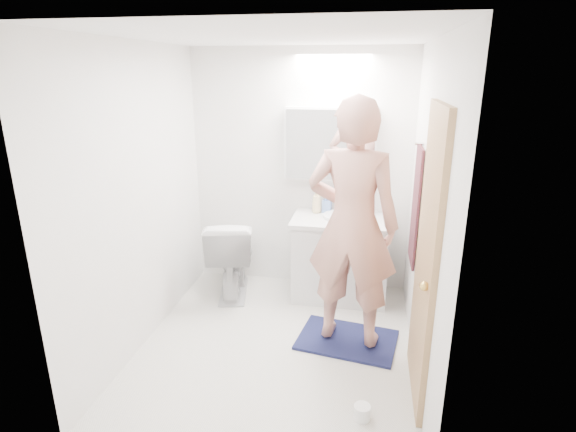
% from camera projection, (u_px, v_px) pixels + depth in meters
% --- Properties ---
extents(floor, '(2.50, 2.50, 0.00)m').
position_uv_depth(floor, '(277.00, 344.00, 3.80)').
color(floor, silver).
rests_on(floor, ground).
extents(ceiling, '(2.50, 2.50, 0.00)m').
position_uv_depth(ceiling, '(274.00, 36.00, 3.06)').
color(ceiling, white).
rests_on(ceiling, floor).
extents(wall_back, '(2.50, 0.00, 2.50)m').
position_uv_depth(wall_back, '(301.00, 172.00, 4.60)').
color(wall_back, white).
rests_on(wall_back, floor).
extents(wall_front, '(2.50, 0.00, 2.50)m').
position_uv_depth(wall_front, '(225.00, 278.00, 2.26)').
color(wall_front, white).
rests_on(wall_front, floor).
extents(wall_left, '(0.00, 2.50, 2.50)m').
position_uv_depth(wall_left, '(140.00, 200.00, 3.62)').
color(wall_left, white).
rests_on(wall_left, floor).
extents(wall_right, '(0.00, 2.50, 2.50)m').
position_uv_depth(wall_right, '(427.00, 215.00, 3.25)').
color(wall_right, white).
rests_on(wall_right, floor).
extents(vanity_cabinet, '(0.90, 0.55, 0.78)m').
position_uv_depth(vanity_cabinet, '(340.00, 260.00, 4.51)').
color(vanity_cabinet, silver).
rests_on(vanity_cabinet, floor).
extents(countertop, '(0.95, 0.58, 0.04)m').
position_uv_depth(countertop, '(342.00, 221.00, 4.38)').
color(countertop, silver).
rests_on(countertop, vanity_cabinet).
extents(sink_basin, '(0.36, 0.36, 0.03)m').
position_uv_depth(sink_basin, '(342.00, 216.00, 4.40)').
color(sink_basin, silver).
rests_on(sink_basin, countertop).
extents(faucet, '(0.02, 0.02, 0.16)m').
position_uv_depth(faucet, '(343.00, 204.00, 4.56)').
color(faucet, '#B7B7BB').
rests_on(faucet, countertop).
extents(medicine_cabinet, '(0.88, 0.14, 0.70)m').
position_uv_depth(medicine_cabinet, '(330.00, 144.00, 4.39)').
color(medicine_cabinet, white).
rests_on(medicine_cabinet, wall_back).
extents(mirror_panel, '(0.84, 0.01, 0.66)m').
position_uv_depth(mirror_panel, '(330.00, 145.00, 4.32)').
color(mirror_panel, silver).
rests_on(mirror_panel, medicine_cabinet).
extents(toilet, '(0.61, 0.87, 0.81)m').
position_uv_depth(toilet, '(231.00, 255.00, 4.58)').
color(toilet, silver).
rests_on(toilet, floor).
extents(bath_rug, '(0.88, 0.67, 0.02)m').
position_uv_depth(bath_rug, '(347.00, 340.00, 3.84)').
color(bath_rug, '#152044').
rests_on(bath_rug, floor).
extents(person, '(0.79, 0.58, 1.98)m').
position_uv_depth(person, '(352.00, 225.00, 3.53)').
color(person, tan).
rests_on(person, bath_rug).
extents(door, '(0.04, 0.80, 2.00)m').
position_uv_depth(door, '(427.00, 259.00, 2.98)').
color(door, '#A68153').
rests_on(door, wall_right).
extents(door_knob, '(0.06, 0.06, 0.06)m').
position_uv_depth(door_knob, '(424.00, 286.00, 2.73)').
color(door_knob, gold).
rests_on(door_knob, door).
extents(towel, '(0.02, 0.42, 1.00)m').
position_uv_depth(towel, '(416.00, 206.00, 3.80)').
color(towel, black).
rests_on(towel, wall_right).
extents(towel_hook, '(0.07, 0.02, 0.02)m').
position_uv_depth(towel_hook, '(420.00, 144.00, 3.64)').
color(towel_hook, silver).
rests_on(towel_hook, wall_right).
extents(soap_bottle_a, '(0.10, 0.10, 0.24)m').
position_uv_depth(soap_bottle_a, '(317.00, 201.00, 4.53)').
color(soap_bottle_a, beige).
rests_on(soap_bottle_a, countertop).
extents(soap_bottle_b, '(0.10, 0.10, 0.19)m').
position_uv_depth(soap_bottle_b, '(327.00, 203.00, 4.54)').
color(soap_bottle_b, '#597DBF').
rests_on(soap_bottle_b, countertop).
extents(toothbrush_cup, '(0.13, 0.13, 0.09)m').
position_uv_depth(toothbrush_cup, '(365.00, 210.00, 4.48)').
color(toothbrush_cup, '#3A57B0').
rests_on(toothbrush_cup, countertop).
extents(toilet_paper_roll, '(0.11, 0.11, 0.10)m').
position_uv_depth(toilet_paper_roll, '(362.00, 412.00, 2.98)').
color(toilet_paper_roll, white).
rests_on(toilet_paper_roll, floor).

